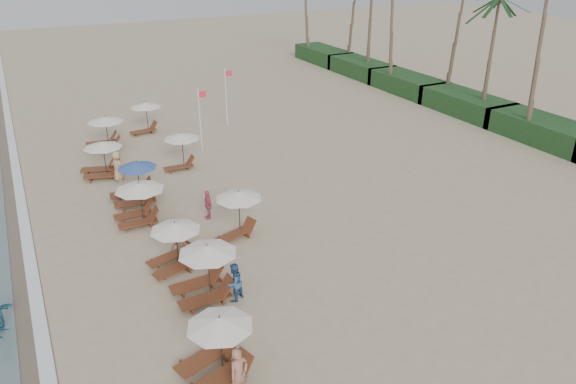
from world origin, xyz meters
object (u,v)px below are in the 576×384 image
lounger_station_3 (137,202)px  beachgoer_far_b (118,166)px  lounger_station_4 (134,185)px  lounger_station_1 (203,273)px  flag_pole_near (200,117)px  beachgoer_mid_b (182,246)px  lounger_station_6 (103,133)px  inland_station_1 (180,146)px  beachgoer_mid_a (234,282)px  lounger_station_2 (172,245)px  inland_station_2 (145,114)px  lounger_station_0 (213,349)px  beachgoer_near (239,374)px  inland_station_0 (237,209)px  beachgoer_far_a (208,204)px  lounger_station_5 (100,159)px

lounger_station_3 → beachgoer_far_b: (0.18, 5.73, -0.23)m
lounger_station_4 → beachgoer_far_b: (-0.19, 3.32, -0.09)m
lounger_station_1 → flag_pole_near: 16.44m
beachgoer_mid_b → lounger_station_6: bearing=-44.6°
inland_station_1 → beachgoer_far_b: size_ratio=1.40×
beachgoer_mid_a → lounger_station_2: bearing=-95.3°
lounger_station_3 → inland_station_2: inland_station_2 is taller
lounger_station_2 → lounger_station_4: lounger_station_4 is taller
lounger_station_2 → flag_pole_near: (5.79, 12.90, 1.26)m
lounger_station_0 → beachgoer_far_b: lounger_station_0 is taller
lounger_station_4 → beachgoer_near: size_ratio=1.47×
lounger_station_6 → inland_station_0: size_ratio=1.03×
lounger_station_6 → beachgoer_mid_a: (1.37, -19.80, -0.29)m
lounger_station_2 → lounger_station_4: 7.20m
beachgoer_far_a → inland_station_1: bearing=175.8°
lounger_station_6 → beachgoer_near: (-0.38, -24.49, -0.19)m
inland_station_0 → beachgoer_far_b: bearing=111.8°
lounger_station_1 → lounger_station_6: (-0.38, 19.00, 0.01)m
lounger_station_4 → lounger_station_6: size_ratio=0.99×
lounger_station_6 → beachgoer_far_b: lounger_station_6 is taller
lounger_station_4 → beachgoer_far_a: lounger_station_4 is taller
lounger_station_3 → lounger_station_5: 6.90m
lounger_station_2 → inland_station_1: inland_station_1 is taller
lounger_station_1 → lounger_station_4: (-0.47, 9.81, -0.10)m
lounger_station_0 → beachgoer_near: lounger_station_0 is taller
lounger_station_5 → flag_pole_near: bearing=10.3°
beachgoer_far_b → beachgoer_mid_b: bearing=-164.8°
flag_pole_near → inland_station_1: bearing=-132.6°
lounger_station_4 → inland_station_1: size_ratio=1.06×
inland_station_1 → inland_station_2: same height
inland_station_0 → beachgoer_far_b: inland_station_0 is taller
flag_pole_near → inland_station_2: bearing=113.9°
inland_station_2 → beachgoer_far_b: size_ratio=1.44×
lounger_station_3 → inland_station_2: (3.74, 13.57, 0.29)m
inland_station_0 → beachgoer_mid_b: (-3.06, -1.09, -0.59)m
beachgoer_mid_a → lounger_station_4: bearing=-110.5°
beachgoer_near → beachgoer_far_b: beachgoer_near is taller
lounger_station_1 → inland_station_0: 4.94m
lounger_station_6 → lounger_station_2: bearing=-90.3°
beachgoer_mid_b → lounger_station_5: bearing=-38.9°
lounger_station_4 → beachgoer_mid_b: bearing=-86.2°
lounger_station_4 → lounger_station_5: bearing=101.9°
inland_station_1 → beachgoer_far_b: bearing=-179.1°
lounger_station_0 → beachgoer_near: bearing=-74.6°
inland_station_1 → inland_station_2: 7.79m
inland_station_2 → beachgoer_mid_a: size_ratio=1.60×
lounger_station_3 → beachgoer_near: bearing=-89.7°
lounger_station_3 → lounger_station_2: bearing=-85.5°
lounger_station_0 → inland_station_2: inland_station_2 is taller
inland_station_2 → lounger_station_5: bearing=-122.8°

